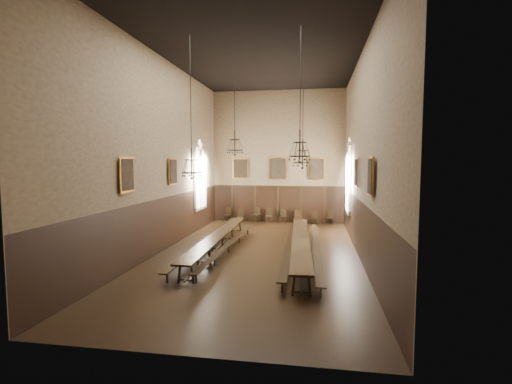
% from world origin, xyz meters
% --- Properties ---
extents(floor, '(9.00, 18.00, 0.02)m').
position_xyz_m(floor, '(0.00, 0.00, -0.01)').
color(floor, black).
rests_on(floor, ground).
extents(ceiling, '(9.00, 18.00, 0.02)m').
position_xyz_m(ceiling, '(0.00, 0.00, 9.01)').
color(ceiling, black).
rests_on(ceiling, ground).
extents(wall_back, '(9.00, 0.02, 9.00)m').
position_xyz_m(wall_back, '(0.00, 9.01, 4.50)').
color(wall_back, '#8A7554').
rests_on(wall_back, ground).
extents(wall_front, '(9.00, 0.02, 9.00)m').
position_xyz_m(wall_front, '(0.00, -9.01, 4.50)').
color(wall_front, '#8A7554').
rests_on(wall_front, ground).
extents(wall_left, '(0.02, 18.00, 9.00)m').
position_xyz_m(wall_left, '(-4.51, 0.00, 4.50)').
color(wall_left, '#8A7554').
rests_on(wall_left, ground).
extents(wall_right, '(0.02, 18.00, 9.00)m').
position_xyz_m(wall_right, '(4.51, 0.00, 4.50)').
color(wall_right, '#8A7554').
rests_on(wall_right, ground).
extents(wainscot_panelling, '(9.00, 18.00, 2.50)m').
position_xyz_m(wainscot_panelling, '(0.00, 0.00, 1.25)').
color(wainscot_panelling, black).
rests_on(wainscot_panelling, floor).
extents(table_left, '(0.94, 10.20, 0.79)m').
position_xyz_m(table_left, '(-1.91, 0.16, 0.40)').
color(table_left, black).
rests_on(table_left, floor).
extents(table_right, '(1.25, 10.78, 0.84)m').
position_xyz_m(table_right, '(1.95, -0.18, 0.42)').
color(table_right, black).
rests_on(table_right, floor).
extents(bench_left_outer, '(0.56, 10.08, 0.45)m').
position_xyz_m(bench_left_outer, '(-2.58, 0.15, 0.29)').
color(bench_left_outer, black).
rests_on(bench_left_outer, floor).
extents(bench_left_inner, '(0.51, 9.50, 0.43)m').
position_xyz_m(bench_left_inner, '(-1.36, 0.00, 0.27)').
color(bench_left_inner, black).
rests_on(bench_left_inner, floor).
extents(bench_right_inner, '(0.55, 10.45, 0.47)m').
position_xyz_m(bench_right_inner, '(1.44, 0.02, 0.30)').
color(bench_right_inner, black).
rests_on(bench_right_inner, floor).
extents(bench_right_outer, '(0.61, 10.78, 0.48)m').
position_xyz_m(bench_right_outer, '(2.63, -0.12, 0.31)').
color(bench_right_outer, black).
rests_on(bench_right_outer, floor).
extents(chair_0, '(0.53, 0.53, 0.98)m').
position_xyz_m(chair_0, '(-3.46, 8.57, 0.30)').
color(chair_0, black).
rests_on(chair_0, floor).
extents(chair_1, '(0.40, 0.40, 0.89)m').
position_xyz_m(chair_1, '(-2.55, 8.51, 0.27)').
color(chair_1, black).
rests_on(chair_1, floor).
extents(chair_2, '(0.56, 0.56, 1.01)m').
position_xyz_m(chair_2, '(-1.45, 8.56, 0.31)').
color(chair_2, black).
rests_on(chair_2, floor).
extents(chair_3, '(0.46, 0.46, 0.98)m').
position_xyz_m(chair_3, '(-0.55, 8.53, 0.30)').
color(chair_3, black).
rests_on(chair_3, floor).
extents(chair_4, '(0.44, 0.44, 0.92)m').
position_xyz_m(chair_4, '(0.39, 8.59, 0.28)').
color(chair_4, black).
rests_on(chair_4, floor).
extents(chair_5, '(0.48, 0.48, 0.94)m').
position_xyz_m(chair_5, '(1.41, 8.54, 0.29)').
color(chair_5, black).
rests_on(chair_5, floor).
extents(chair_6, '(0.41, 0.41, 0.86)m').
position_xyz_m(chair_6, '(2.55, 8.53, 0.26)').
color(chair_6, black).
rests_on(chair_6, floor).
extents(chair_7, '(0.50, 0.50, 0.91)m').
position_xyz_m(chair_7, '(3.56, 8.59, 0.28)').
color(chair_7, black).
rests_on(chair_7, floor).
extents(chandelier_back_left, '(0.86, 0.86, 4.37)m').
position_xyz_m(chandelier_back_left, '(-1.68, 2.91, 5.07)').
color(chandelier_back_left, black).
rests_on(chandelier_back_left, ceiling).
extents(chandelier_back_right, '(0.92, 0.92, 5.04)m').
position_xyz_m(chandelier_back_right, '(1.91, 2.29, 4.44)').
color(chandelier_back_right, black).
rests_on(chandelier_back_right, ceiling).
extents(chandelier_front_left, '(0.78, 0.78, 5.39)m').
position_xyz_m(chandelier_front_left, '(-2.24, -2.42, 4.15)').
color(chandelier_front_left, black).
rests_on(chandelier_front_left, ceiling).
extents(chandelier_front_right, '(0.78, 0.78, 4.76)m').
position_xyz_m(chandelier_front_right, '(1.98, -2.68, 4.73)').
color(chandelier_front_right, black).
rests_on(chandelier_front_right, ceiling).
extents(portrait_back_0, '(1.10, 0.12, 1.40)m').
position_xyz_m(portrait_back_0, '(-2.60, 8.88, 3.70)').
color(portrait_back_0, '#B7772C').
rests_on(portrait_back_0, wall_back).
extents(portrait_back_1, '(1.10, 0.12, 1.40)m').
position_xyz_m(portrait_back_1, '(0.00, 8.88, 3.70)').
color(portrait_back_1, '#B7772C').
rests_on(portrait_back_1, wall_back).
extents(portrait_back_2, '(1.10, 0.12, 1.40)m').
position_xyz_m(portrait_back_2, '(2.60, 8.88, 3.70)').
color(portrait_back_2, '#B7772C').
rests_on(portrait_back_2, wall_back).
extents(portrait_left_0, '(0.12, 1.00, 1.30)m').
position_xyz_m(portrait_left_0, '(-4.38, 1.00, 3.70)').
color(portrait_left_0, '#B7772C').
rests_on(portrait_left_0, wall_left).
extents(portrait_left_1, '(0.12, 1.00, 1.30)m').
position_xyz_m(portrait_left_1, '(-4.38, -3.50, 3.70)').
color(portrait_left_1, '#B7772C').
rests_on(portrait_left_1, wall_left).
extents(portrait_right_0, '(0.12, 1.00, 1.30)m').
position_xyz_m(portrait_right_0, '(4.38, 1.00, 3.70)').
color(portrait_right_0, '#B7772C').
rests_on(portrait_right_0, wall_right).
extents(portrait_right_1, '(0.12, 1.00, 1.30)m').
position_xyz_m(portrait_right_1, '(4.38, -3.50, 3.70)').
color(portrait_right_1, '#B7772C').
rests_on(portrait_right_1, wall_right).
extents(window_right, '(0.20, 2.20, 4.60)m').
position_xyz_m(window_right, '(4.43, 5.50, 3.40)').
color(window_right, white).
rests_on(window_right, wall_right).
extents(window_left, '(0.20, 2.20, 4.60)m').
position_xyz_m(window_left, '(-4.43, 5.50, 3.40)').
color(window_left, white).
rests_on(window_left, wall_left).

